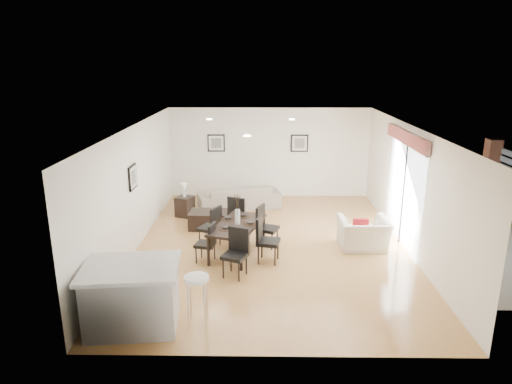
{
  "coord_description": "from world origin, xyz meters",
  "views": [
    {
      "loc": [
        -0.21,
        -9.57,
        4.05
      ],
      "look_at": [
        -0.35,
        0.4,
        1.16
      ],
      "focal_mm": 32.0,
      "sensor_mm": 36.0,
      "label": 1
    }
  ],
  "objects_px": {
    "dining_table": "(238,227)",
    "bar_stool": "(197,284)",
    "dining_chair_wnear": "(208,241)",
    "dining_chair_head": "(237,249)",
    "dining_chair_wfar": "(212,225)",
    "coffee_table": "(211,220)",
    "armchair": "(363,234)",
    "dining_chair_efar": "(265,224)",
    "dining_chair_foot": "(238,214)",
    "dining_chair_enear": "(264,237)",
    "sofa": "(239,197)",
    "kitchen_island": "(132,296)",
    "side_table": "(185,206)"
  },
  "relations": [
    {
      "from": "dining_chair_wfar",
      "to": "dining_chair_head",
      "type": "relative_size",
      "value": 0.99
    },
    {
      "from": "sofa",
      "to": "side_table",
      "type": "bearing_deg",
      "value": 10.65
    },
    {
      "from": "dining_chair_efar",
      "to": "dining_chair_head",
      "type": "bearing_deg",
      "value": -177.91
    },
    {
      "from": "armchair",
      "to": "coffee_table",
      "type": "distance_m",
      "value": 3.73
    },
    {
      "from": "bar_stool",
      "to": "coffee_table",
      "type": "bearing_deg",
      "value": 93.42
    },
    {
      "from": "dining_chair_enear",
      "to": "dining_chair_efar",
      "type": "distance_m",
      "value": 0.83
    },
    {
      "from": "dining_chair_efar",
      "to": "coffee_table",
      "type": "height_order",
      "value": "dining_chair_efar"
    },
    {
      "from": "dining_table",
      "to": "kitchen_island",
      "type": "xyz_separation_m",
      "value": [
        -1.49,
        -2.81,
        -0.09
      ]
    },
    {
      "from": "dining_table",
      "to": "dining_chair_wnear",
      "type": "distance_m",
      "value": 0.74
    },
    {
      "from": "dining_chair_head",
      "to": "bar_stool",
      "type": "relative_size",
      "value": 1.11
    },
    {
      "from": "dining_chair_wfar",
      "to": "coffee_table",
      "type": "xyz_separation_m",
      "value": [
        -0.16,
        1.19,
        -0.31
      ]
    },
    {
      "from": "dining_chair_foot",
      "to": "side_table",
      "type": "relative_size",
      "value": 1.83
    },
    {
      "from": "dining_chair_wnear",
      "to": "bar_stool",
      "type": "bearing_deg",
      "value": 16.97
    },
    {
      "from": "armchair",
      "to": "bar_stool",
      "type": "distance_m",
      "value": 4.54
    },
    {
      "from": "armchair",
      "to": "coffee_table",
      "type": "xyz_separation_m",
      "value": [
        -3.51,
        1.23,
        -0.13
      ]
    },
    {
      "from": "dining_chair_foot",
      "to": "dining_chair_efar",
      "type": "bearing_deg",
      "value": 161.71
    },
    {
      "from": "dining_table",
      "to": "dining_chair_efar",
      "type": "height_order",
      "value": "dining_chair_efar"
    },
    {
      "from": "dining_chair_head",
      "to": "dining_chair_enear",
      "type": "bearing_deg",
      "value": 72.02
    },
    {
      "from": "dining_chair_wnear",
      "to": "coffee_table",
      "type": "distance_m",
      "value": 2.01
    },
    {
      "from": "dining_chair_foot",
      "to": "dining_chair_wnear",
      "type": "bearing_deg",
      "value": 93.78
    },
    {
      "from": "dining_chair_foot",
      "to": "kitchen_island",
      "type": "height_order",
      "value": "kitchen_island"
    },
    {
      "from": "dining_chair_efar",
      "to": "bar_stool",
      "type": "xyz_separation_m",
      "value": [
        -1.06,
        -3.25,
        0.21
      ]
    },
    {
      "from": "dining_chair_head",
      "to": "dining_chair_foot",
      "type": "relative_size",
      "value": 0.96
    },
    {
      "from": "sofa",
      "to": "kitchen_island",
      "type": "bearing_deg",
      "value": 60.82
    },
    {
      "from": "dining_chair_wnear",
      "to": "bar_stool",
      "type": "height_order",
      "value": "bar_stool"
    },
    {
      "from": "dining_chair_wfar",
      "to": "dining_chair_head",
      "type": "bearing_deg",
      "value": 49.74
    },
    {
      "from": "coffee_table",
      "to": "armchair",
      "type": "bearing_deg",
      "value": -16.91
    },
    {
      "from": "armchair",
      "to": "dining_table",
      "type": "relative_size",
      "value": 0.59
    },
    {
      "from": "side_table",
      "to": "dining_chair_head",
      "type": "bearing_deg",
      "value": -65.46
    },
    {
      "from": "dining_chair_efar",
      "to": "coffee_table",
      "type": "bearing_deg",
      "value": 72.43
    },
    {
      "from": "dining_chair_wfar",
      "to": "dining_chair_head",
      "type": "distance_m",
      "value": 1.52
    },
    {
      "from": "dining_chair_head",
      "to": "dining_chair_wfar",
      "type": "bearing_deg",
      "value": 136.74
    },
    {
      "from": "dining_chair_efar",
      "to": "dining_chair_wnear",
      "type": "bearing_deg",
      "value": 149.41
    },
    {
      "from": "dining_chair_wnear",
      "to": "dining_chair_foot",
      "type": "height_order",
      "value": "dining_chair_foot"
    },
    {
      "from": "dining_chair_wfar",
      "to": "coffee_table",
      "type": "height_order",
      "value": "dining_chair_wfar"
    },
    {
      "from": "dining_chair_enear",
      "to": "dining_chair_foot",
      "type": "bearing_deg",
      "value": 34.98
    },
    {
      "from": "dining_table",
      "to": "dining_chair_foot",
      "type": "relative_size",
      "value": 1.82
    },
    {
      "from": "armchair",
      "to": "dining_chair_efar",
      "type": "distance_m",
      "value": 2.2
    },
    {
      "from": "dining_table",
      "to": "dining_chair_enear",
      "type": "bearing_deg",
      "value": -17.27
    },
    {
      "from": "coffee_table",
      "to": "dining_chair_wnear",
      "type": "bearing_deg",
      "value": -83.03
    },
    {
      "from": "dining_table",
      "to": "dining_chair_wfar",
      "type": "distance_m",
      "value": 0.7
    },
    {
      "from": "sofa",
      "to": "dining_chair_wnear",
      "type": "distance_m",
      "value": 3.64
    },
    {
      "from": "dining_chair_wfar",
      "to": "dining_table",
      "type": "bearing_deg",
      "value": 83.18
    },
    {
      "from": "armchair",
      "to": "dining_table",
      "type": "xyz_separation_m",
      "value": [
        -2.77,
        -0.33,
        0.27
      ]
    },
    {
      "from": "dining_table",
      "to": "bar_stool",
      "type": "relative_size",
      "value": 2.11
    },
    {
      "from": "dining_chair_foot",
      "to": "bar_stool",
      "type": "height_order",
      "value": "dining_chair_foot"
    },
    {
      "from": "dining_chair_enear",
      "to": "dining_chair_head",
      "type": "xyz_separation_m",
      "value": [
        -0.54,
        -0.62,
        -0.02
      ]
    },
    {
      "from": "dining_chair_wfar",
      "to": "kitchen_island",
      "type": "bearing_deg",
      "value": 9.91
    },
    {
      "from": "sofa",
      "to": "dining_table",
      "type": "xyz_separation_m",
      "value": [
        0.14,
        -3.18,
        0.28
      ]
    },
    {
      "from": "dining_chair_wfar",
      "to": "kitchen_island",
      "type": "relative_size",
      "value": 0.6
    }
  ]
}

